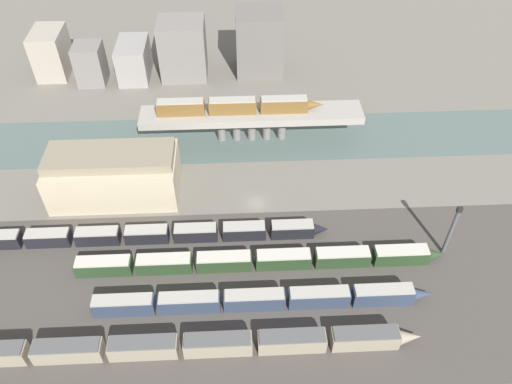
{
  "coord_description": "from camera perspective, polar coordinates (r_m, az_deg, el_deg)",
  "views": [
    {
      "loc": [
        -3.83,
        -81.13,
        81.83
      ],
      "look_at": [
        0.0,
        0.3,
        3.38
      ],
      "focal_mm": 35.0,
      "sensor_mm": 36.0,
      "label": 1
    }
  ],
  "objects": [
    {
      "name": "train_yard_near",
      "position": [
        92.1,
        -7.6,
        -16.99
      ],
      "size": [
        81.35,
        3.19,
        3.87
      ],
      "color": "gray",
      "rests_on": "ground"
    },
    {
      "name": "signal_tower",
      "position": [
        107.91,
        21.4,
        -4.11
      ],
      "size": [
        1.0,
        0.79,
        13.4
      ],
      "color": "#4C4C51",
      "rests_on": "ground"
    },
    {
      "name": "city_block_far_right",
      "position": [
        158.61,
        0.39,
        16.75
      ],
      "size": [
        14.17,
        12.94,
        18.92
      ],
      "primitive_type": "cube",
      "color": "#605B56",
      "rests_on": "ground"
    },
    {
      "name": "city_block_right",
      "position": [
        158.16,
        -8.35,
        15.89
      ],
      "size": [
        13.74,
        12.44,
        17.34
      ],
      "primitive_type": "cube",
      "color": "slate",
      "rests_on": "ground"
    },
    {
      "name": "warehouse_building",
      "position": [
        118.69,
        -15.92,
        1.98
      ],
      "size": [
        28.91,
        14.65,
        11.97
      ],
      "color": "tan",
      "rests_on": "ground"
    },
    {
      "name": "city_block_left",
      "position": [
        161.93,
        -18.42,
        13.73
      ],
      "size": [
        8.14,
        8.63,
        12.06
      ],
      "primitive_type": "cube",
      "color": "slate",
      "rests_on": "ground"
    },
    {
      "name": "bridge",
      "position": [
        129.66,
        -0.51,
        8.58
      ],
      "size": [
        56.97,
        8.39,
        8.45
      ],
      "color": "gray",
      "rests_on": "ground"
    },
    {
      "name": "ground_plane",
      "position": [
        115.3,
        0.01,
        -1.31
      ],
      "size": [
        400.0,
        400.0,
        0.0
      ],
      "primitive_type": "plane",
      "color": "#666056"
    },
    {
      "name": "train_on_bridge",
      "position": [
        127.61,
        -2.07,
        9.82
      ],
      "size": [
        42.27,
        2.87,
        3.94
      ],
      "color": "brown",
      "rests_on": "bridge"
    },
    {
      "name": "train_yard_outer",
      "position": [
        108.83,
        -11.7,
        -4.74
      ],
      "size": [
        74.72,
        2.97,
        3.47
      ],
      "color": "black",
      "rests_on": "ground"
    },
    {
      "name": "railbed_yard",
      "position": [
        99.87,
        0.67,
        -11.12
      ],
      "size": [
        280.0,
        42.0,
        0.01
      ],
      "primitive_type": "cube",
      "color": "#423D38",
      "rests_on": "ground"
    },
    {
      "name": "train_yard_far",
      "position": [
        102.02,
        0.59,
        -7.8
      ],
      "size": [
        75.4,
        3.11,
        3.62
      ],
      "color": "#23381E",
      "rests_on": "ground"
    },
    {
      "name": "river_water",
      "position": [
        133.75,
        -0.49,
        6.18
      ],
      "size": [
        320.0,
        19.77,
        0.01
      ],
      "primitive_type": "cube",
      "color": "#4C5B56",
      "rests_on": "ground"
    },
    {
      "name": "city_block_center",
      "position": [
        161.6,
        -13.79,
        14.44
      ],
      "size": [
        8.88,
        14.73,
        10.99
      ],
      "primitive_type": "cube",
      "color": "gray",
      "rests_on": "ground"
    },
    {
      "name": "train_yard_mid",
      "position": [
        96.21,
        0.58,
        -12.21
      ],
      "size": [
        64.64,
        2.82,
        4.01
      ],
      "color": "#2D384C",
      "rests_on": "ground"
    },
    {
      "name": "city_block_far_left",
      "position": [
        170.08,
        -22.34,
        14.51
      ],
      "size": [
        9.03,
        13.4,
        13.88
      ],
      "primitive_type": "cube",
      "color": "gray",
      "rests_on": "ground"
    }
  ]
}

